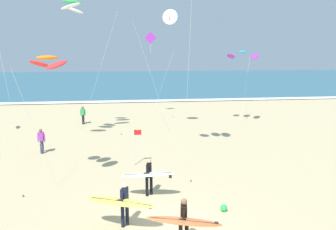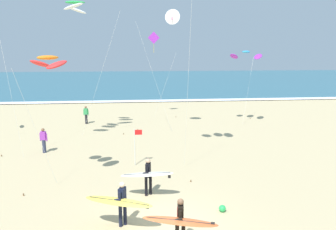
# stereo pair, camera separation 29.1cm
# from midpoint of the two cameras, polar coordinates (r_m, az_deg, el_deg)

# --- Properties ---
(ground_plane) EXTENTS (160.00, 160.00, 0.00)m
(ground_plane) POSITION_cam_midpoint_polar(r_m,az_deg,el_deg) (12.21, -0.29, -19.73)
(ground_plane) COLOR tan
(ocean_water) EXTENTS (160.00, 60.00, 0.08)m
(ocean_water) POSITION_cam_midpoint_polar(r_m,az_deg,el_deg) (69.92, -4.93, 6.25)
(ocean_water) COLOR #2D6075
(ocean_water) RESTS_ON ground
(shoreline_foam) EXTENTS (160.00, 1.75, 0.01)m
(shoreline_foam) POSITION_cam_midpoint_polar(r_m,az_deg,el_deg) (40.43, -4.27, 2.54)
(shoreline_foam) COLOR white
(shoreline_foam) RESTS_ON ocean_water
(surfer_lead) EXTENTS (2.36, 1.10, 1.71)m
(surfer_lead) POSITION_cam_midpoint_polar(r_m,az_deg,el_deg) (14.09, -3.08, -10.56)
(surfer_lead) COLOR black
(surfer_lead) RESTS_ON ground
(surfer_trailing) EXTENTS (2.55, 1.36, 1.71)m
(surfer_trailing) POSITION_cam_midpoint_polar(r_m,az_deg,el_deg) (11.85, -7.82, -15.07)
(surfer_trailing) COLOR black
(surfer_trailing) RESTS_ON ground
(surfer_third) EXTENTS (2.43, 1.03, 1.71)m
(surfer_third) POSITION_cam_midpoint_polar(r_m,az_deg,el_deg) (10.62, 3.07, -18.36)
(surfer_third) COLOR black
(surfer_third) RESTS_ON ground
(kite_arc_amber_near) EXTENTS (2.33, 2.31, 6.13)m
(kite_arc_amber_near) POSITION_cam_midpoint_polar(r_m,az_deg,el_deg) (15.21, -20.19, 8.88)
(kite_arc_amber_near) COLOR red
(kite_arc_amber_near) RESTS_ON ground
(kite_arc_emerald_far) EXTENTS (3.86, 2.78, 9.72)m
(kite_arc_emerald_far) POSITION_cam_midpoint_polar(r_m,az_deg,el_deg) (24.23, -15.92, 18.18)
(kite_arc_emerald_far) COLOR white
(kite_arc_emerald_far) RESTS_ON ground
(kite_delta_ivory_high) EXTENTS (3.30, 1.28, 9.34)m
(kite_delta_ivory_high) POSITION_cam_midpoint_polar(r_m,az_deg,el_deg) (24.42, 1.10, 17.10)
(kite_delta_ivory_high) COLOR white
(kite_delta_ivory_high) RESTS_ON ground
(kite_arc_cobalt_distant) EXTENTS (3.02, 3.64, 6.34)m
(kite_arc_cobalt_distant) POSITION_cam_midpoint_polar(r_m,az_deg,el_deg) (27.69, 14.09, 10.39)
(kite_arc_cobalt_distant) COLOR purple
(kite_arc_cobalt_distant) RESTS_ON ground
(kite_diamond_violet_close) EXTENTS (2.65, 0.46, 8.06)m
(kite_diamond_violet_close) POSITION_cam_midpoint_polar(r_m,az_deg,el_deg) (30.29, -2.15, 13.10)
(kite_diamond_violet_close) COLOR purple
(kite_diamond_violet_close) RESTS_ON ground
(bystander_green_top) EXTENTS (0.48, 0.28, 1.59)m
(bystander_green_top) POSITION_cam_midpoint_polar(r_m,az_deg,el_deg) (28.76, -14.19, 0.04)
(bystander_green_top) COLOR black
(bystander_green_top) RESTS_ON ground
(bystander_purple_top) EXTENTS (0.49, 0.25, 1.59)m
(bystander_purple_top) POSITION_cam_midpoint_polar(r_m,az_deg,el_deg) (21.43, -21.02, -4.24)
(bystander_purple_top) COLOR #2D334C
(bystander_purple_top) RESTS_ON ground
(lifeguard_flag) EXTENTS (0.44, 0.05, 2.10)m
(lifeguard_flag) POSITION_cam_midpoint_polar(r_m,az_deg,el_deg) (17.83, -5.34, -5.09)
(lifeguard_flag) COLOR silver
(lifeguard_flag) RESTS_ON ground
(beach_ball) EXTENTS (0.28, 0.28, 0.28)m
(beach_ball) POSITION_cam_midpoint_polar(r_m,az_deg,el_deg) (13.43, 10.35, -16.16)
(beach_ball) COLOR green
(beach_ball) RESTS_ON ground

